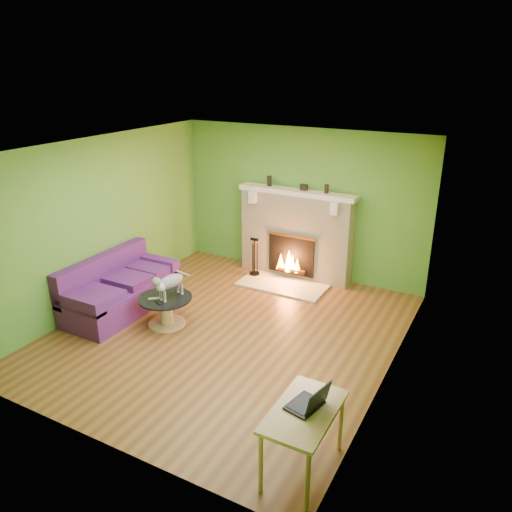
% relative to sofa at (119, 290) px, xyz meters
% --- Properties ---
extents(floor, '(5.00, 5.00, 0.00)m').
position_rel_sofa_xyz_m(floor, '(1.86, 0.17, -0.33)').
color(floor, brown).
rests_on(floor, ground).
extents(ceiling, '(5.00, 5.00, 0.00)m').
position_rel_sofa_xyz_m(ceiling, '(1.86, 0.17, 2.27)').
color(ceiling, white).
rests_on(ceiling, wall_back).
extents(wall_back, '(5.00, 0.00, 5.00)m').
position_rel_sofa_xyz_m(wall_back, '(1.86, 2.67, 0.97)').
color(wall_back, '#478B2D').
rests_on(wall_back, floor).
extents(wall_front, '(5.00, 0.00, 5.00)m').
position_rel_sofa_xyz_m(wall_front, '(1.86, -2.33, 0.97)').
color(wall_front, '#478B2D').
rests_on(wall_front, floor).
extents(wall_left, '(0.00, 5.00, 5.00)m').
position_rel_sofa_xyz_m(wall_left, '(-0.39, 0.17, 0.97)').
color(wall_left, '#478B2D').
rests_on(wall_left, floor).
extents(wall_right, '(0.00, 5.00, 5.00)m').
position_rel_sofa_xyz_m(wall_right, '(4.11, 0.17, 0.97)').
color(wall_right, '#478B2D').
rests_on(wall_right, floor).
extents(window_frame, '(0.00, 1.20, 1.20)m').
position_rel_sofa_xyz_m(window_frame, '(4.10, -0.73, 1.22)').
color(window_frame, silver).
rests_on(window_frame, wall_right).
extents(window_pane, '(0.00, 1.06, 1.06)m').
position_rel_sofa_xyz_m(window_pane, '(4.09, -0.73, 1.22)').
color(window_pane, white).
rests_on(window_pane, wall_right).
extents(fireplace, '(2.10, 0.46, 1.58)m').
position_rel_sofa_xyz_m(fireplace, '(1.86, 2.48, 0.45)').
color(fireplace, beige).
rests_on(fireplace, floor).
extents(hearth, '(1.50, 0.75, 0.03)m').
position_rel_sofa_xyz_m(hearth, '(1.86, 1.97, -0.31)').
color(hearth, beige).
rests_on(hearth, floor).
extents(mantel, '(2.10, 0.28, 0.08)m').
position_rel_sofa_xyz_m(mantel, '(1.86, 2.46, 1.21)').
color(mantel, beige).
rests_on(mantel, fireplace).
extents(sofa, '(0.87, 1.87, 0.84)m').
position_rel_sofa_xyz_m(sofa, '(0.00, 0.00, 0.00)').
color(sofa, '#4B1960').
rests_on(sofa, floor).
extents(coffee_table, '(0.77, 0.77, 0.44)m').
position_rel_sofa_xyz_m(coffee_table, '(0.95, -0.06, -0.07)').
color(coffee_table, tan).
rests_on(coffee_table, floor).
extents(desk, '(0.54, 0.93, 0.69)m').
position_rel_sofa_xyz_m(desk, '(3.81, -1.70, 0.28)').
color(desk, tan).
rests_on(desk, floor).
extents(cat, '(0.36, 0.69, 0.41)m').
position_rel_sofa_xyz_m(cat, '(1.03, -0.01, 0.32)').
color(cat, slate).
rests_on(cat, coffee_table).
extents(remote_silver, '(0.16, 0.14, 0.02)m').
position_rel_sofa_xyz_m(remote_silver, '(0.85, -0.18, 0.12)').
color(remote_silver, gray).
rests_on(remote_silver, coffee_table).
extents(remote_black, '(0.16, 0.11, 0.02)m').
position_rel_sofa_xyz_m(remote_black, '(0.97, -0.24, 0.12)').
color(remote_black, black).
rests_on(remote_black, coffee_table).
extents(laptop, '(0.36, 0.39, 0.25)m').
position_rel_sofa_xyz_m(laptop, '(3.79, -1.65, 0.49)').
color(laptop, black).
rests_on(laptop, desk).
extents(fire_tools, '(0.18, 0.18, 0.69)m').
position_rel_sofa_xyz_m(fire_tools, '(1.23, 2.12, 0.05)').
color(fire_tools, black).
rests_on(fire_tools, hearth).
extents(mantel_vase_left, '(0.08, 0.08, 0.18)m').
position_rel_sofa_xyz_m(mantel_vase_left, '(1.32, 2.49, 1.34)').
color(mantel_vase_left, black).
rests_on(mantel_vase_left, mantel).
extents(mantel_vase_right, '(0.07, 0.07, 0.14)m').
position_rel_sofa_xyz_m(mantel_vase_right, '(2.38, 2.49, 1.32)').
color(mantel_vase_right, black).
rests_on(mantel_vase_right, mantel).
extents(mantel_box, '(0.12, 0.08, 0.10)m').
position_rel_sofa_xyz_m(mantel_box, '(1.97, 2.49, 1.30)').
color(mantel_box, black).
rests_on(mantel_box, mantel).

